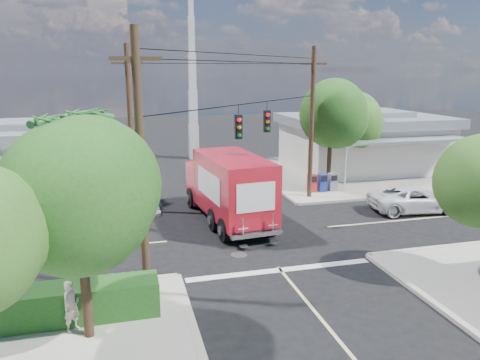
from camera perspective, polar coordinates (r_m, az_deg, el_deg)
name	(u,v)px	position (r m, az deg, el deg)	size (l,w,h in m)	color
ground	(251,234)	(22.54, 1.29, -6.58)	(120.00, 120.00, 0.00)	black
sidewalk_ne	(350,173)	(36.26, 13.21, 0.83)	(14.12, 14.12, 0.14)	#AAA499
sidewalk_nw	(41,191)	(32.56, -23.09, -1.29)	(14.12, 14.12, 0.14)	#AAA499
road_markings	(259,245)	(21.22, 2.39, -7.87)	(32.00, 32.00, 0.01)	beige
building_ne	(364,141)	(37.57, 14.82, 4.66)	(11.80, 10.20, 4.50)	silver
building_nw	(23,155)	(33.86, -24.92, 2.79)	(10.80, 10.20, 4.30)	beige
radio_tower	(193,94)	(40.93, -5.79, 10.38)	(0.80, 0.80, 17.00)	silver
tree_sw_front	(78,197)	(13.32, -19.11, -1.93)	(3.88, 3.78, 6.03)	#422D1C
tree_ne_front	(332,117)	(30.26, 11.10, 7.54)	(4.21, 4.14, 6.66)	#422D1C
tree_ne_back	(352,122)	(33.44, 13.48, 6.95)	(3.77, 3.66, 5.82)	#422D1C
palm_nw_front	(87,117)	(28.06, -18.10, 7.27)	(3.01, 3.08, 5.59)	#422D1C
palm_nw_back	(54,122)	(29.76, -21.76, 6.58)	(3.01, 3.08, 5.19)	#422D1C
utility_poles	(210,134)	(22.60, -3.65, 5.66)	(12.00, 10.68, 9.00)	#473321
picket_fence	(65,292)	(16.46, -20.52, -12.69)	(5.94, 0.06, 1.00)	silver
hedge_sw	(56,304)	(15.77, -21.54, -13.93)	(6.20, 1.20, 1.10)	#154614
vending_boxes	(322,183)	(30.13, 10.00, -0.31)	(1.90, 0.50, 1.10)	red
delivery_truck	(228,187)	(23.91, -1.42, -0.92)	(3.35, 8.38, 3.54)	black
parked_car	(415,199)	(27.62, 20.60, -2.18)	(2.33, 5.06, 1.41)	silver
pedestrian	(72,306)	(14.99, -19.84, -14.27)	(0.57, 0.38, 1.57)	#C1AFA1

